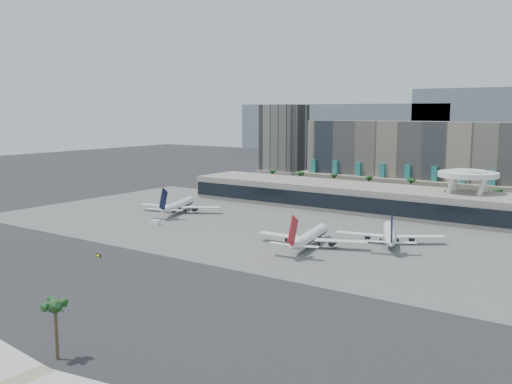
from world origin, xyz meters
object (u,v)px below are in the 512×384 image
Objects in this scene: airliner_centre at (310,237)px; airliner_right at (390,234)px; taxiway_sign at (98,255)px; airliner_left at (178,205)px; service_vehicle_b at (293,237)px; service_vehicle_a at (155,222)px.

airliner_right is at bearing 33.78° from airliner_centre.
taxiway_sign is (-50.54, -52.57, -3.16)m from airliner_centre.
airliner_left reaches higher than taxiway_sign.
service_vehicle_b is (-32.39, -14.83, -2.70)m from airliner_right.
airliner_centre reaches higher than service_vehicle_a.
airliner_centre is 12.57× the size of service_vehicle_b.
airliner_left is 1.04× the size of airliner_right.
service_vehicle_b is 1.43× the size of taxiway_sign.
service_vehicle_a is 54.51m from taxiway_sign.
taxiway_sign is at bearing -86.56° from airliner_left.
airliner_right is at bearing 31.65° from service_vehicle_b.
airliner_left reaches higher than airliner_right.
airliner_left is 106.08m from airliner_right.
airliner_centre reaches higher than airliner_left.
airliner_centre is at bearing -36.28° from airliner_left.
airliner_left is at bearing 155.29° from airliner_right.
service_vehicle_a is 1.80× the size of taxiway_sign.
airliner_left is at bearing 153.12° from airliner_centre.
taxiway_sign is (34.31, -75.96, -3.10)m from airliner_left.
service_vehicle_a is at bearing 171.01° from airliner_centre.
airliner_centre is at bearing -23.42° from service_vehicle_b.
airliner_left is 0.95× the size of airliner_centre.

